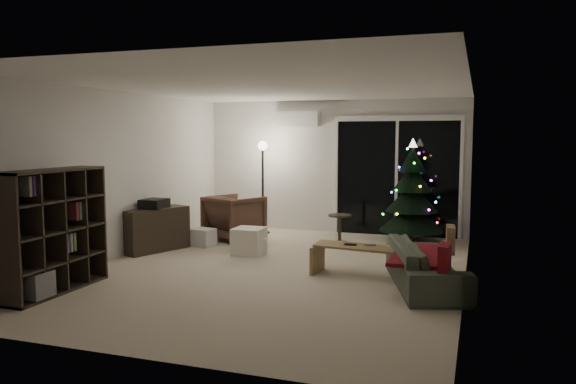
# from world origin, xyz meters

# --- Properties ---
(room) EXTENTS (6.50, 7.51, 2.60)m
(room) POSITION_xyz_m (0.46, 1.49, 1.02)
(room) COLOR beige
(room) RESTS_ON ground
(bookshelf) EXTENTS (0.94, 1.47, 1.45)m
(bookshelf) POSITION_xyz_m (-2.25, -1.84, 0.73)
(bookshelf) COLOR black
(bookshelf) RESTS_ON floor
(media_cabinet) EXTENTS (0.78, 1.17, 0.69)m
(media_cabinet) POSITION_xyz_m (-2.25, 0.60, 0.34)
(media_cabinet) COLOR black
(media_cabinet) RESTS_ON floor
(stereo) EXTENTS (0.35, 0.41, 0.15)m
(stereo) POSITION_xyz_m (-2.25, 0.60, 0.76)
(stereo) COLOR black
(stereo) RESTS_ON media_cabinet
(armchair) EXTENTS (1.13, 1.14, 0.79)m
(armchair) POSITION_xyz_m (-1.46, 1.93, 0.39)
(armchair) COLOR brown
(armchair) RESTS_ON floor
(ottoman) EXTENTS (0.46, 0.46, 0.41)m
(ottoman) POSITION_xyz_m (-0.73, 0.84, 0.20)
(ottoman) COLOR silver
(ottoman) RESTS_ON floor
(cardboard_box_a) EXTENTS (0.45, 0.37, 0.29)m
(cardboard_box_a) POSITION_xyz_m (-1.73, 1.18, 0.15)
(cardboard_box_a) COLOR white
(cardboard_box_a) RESTS_ON floor
(cardboard_box_b) EXTENTS (0.44, 0.41, 0.25)m
(cardboard_box_b) POSITION_xyz_m (-0.66, 0.89, 0.12)
(cardboard_box_b) COLOR white
(cardboard_box_b) RESTS_ON floor
(side_table) EXTENTS (0.50, 0.50, 0.49)m
(side_table) POSITION_xyz_m (0.40, 2.17, 0.25)
(side_table) COLOR black
(side_table) RESTS_ON floor
(floor_lamp) EXTENTS (0.27, 0.27, 1.68)m
(floor_lamp) POSITION_xyz_m (-1.21, 2.68, 0.84)
(floor_lamp) COLOR black
(floor_lamp) RESTS_ON floor
(sofa) EXTENTS (1.21, 1.97, 0.54)m
(sofa) POSITION_xyz_m (2.05, -0.23, 0.27)
(sofa) COLOR #374031
(sofa) RESTS_ON floor
(sofa_throw) EXTENTS (0.58, 1.33, 0.04)m
(sofa_throw) POSITION_xyz_m (1.95, -0.23, 0.39)
(sofa_throw) COLOR maroon
(sofa_throw) RESTS_ON sofa
(cushion_a) EXTENTS (0.14, 0.36, 0.35)m
(cushion_a) POSITION_xyz_m (2.30, 0.42, 0.49)
(cushion_a) COLOR olive
(cushion_a) RESTS_ON sofa
(cushion_b) EXTENTS (0.13, 0.36, 0.35)m
(cushion_b) POSITION_xyz_m (2.30, -0.88, 0.49)
(cushion_b) COLOR maroon
(cushion_b) RESTS_ON sofa
(coffee_table) EXTENTS (1.31, 0.59, 0.40)m
(coffee_table) POSITION_xyz_m (1.20, 0.05, 0.20)
(coffee_table) COLOR #977C4E
(coffee_table) RESTS_ON floor
(remote_a) EXTENTS (0.16, 0.05, 0.02)m
(remote_a) POSITION_xyz_m (1.05, 0.05, 0.41)
(remote_a) COLOR black
(remote_a) RESTS_ON coffee_table
(remote_b) EXTENTS (0.15, 0.09, 0.02)m
(remote_b) POSITION_xyz_m (1.30, 0.10, 0.41)
(remote_b) COLOR slate
(remote_b) RESTS_ON coffee_table
(christmas_tree) EXTENTS (1.22, 1.22, 1.79)m
(christmas_tree) POSITION_xyz_m (1.55, 2.64, 0.89)
(christmas_tree) COLOR black
(christmas_tree) RESTS_ON floor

